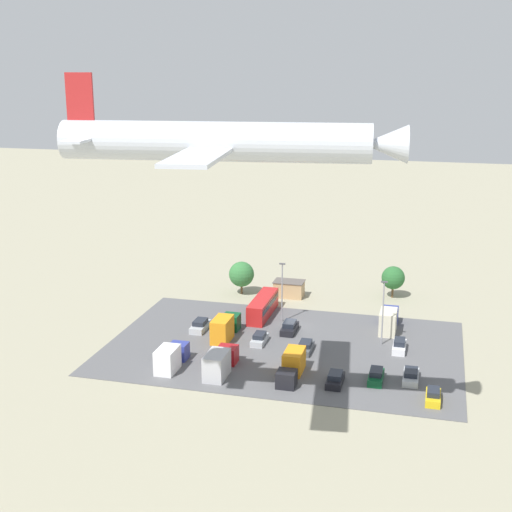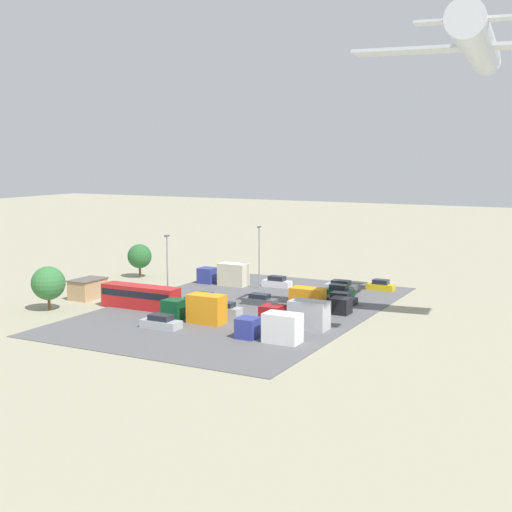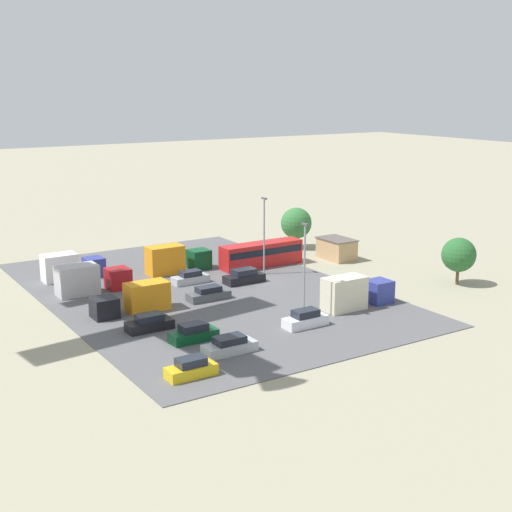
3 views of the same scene
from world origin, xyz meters
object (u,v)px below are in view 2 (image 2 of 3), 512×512
(parked_car_3, at_px, (203,300))
(airplane, at_px, (478,44))
(parked_car_1, at_px, (341,286))
(parked_car_0, at_px, (339,291))
(parked_truck_3, at_px, (197,309))
(shed_building, at_px, (88,289))
(parked_car_2, at_px, (260,300))
(parked_car_7, at_px, (161,322))
(parked_car_4, at_px, (277,282))
(parked_truck_4, at_px, (317,301))
(bus, at_px, (141,296))
(parked_truck_1, at_px, (298,315))
(parked_car_8, at_px, (381,286))
(parked_car_6, at_px, (225,309))
(parked_car_5, at_px, (340,299))
(parked_truck_0, at_px, (273,328))

(parked_car_3, bearing_deg, airplane, -88.11)
(parked_car_1, bearing_deg, parked_car_0, 16.56)
(parked_car_0, xyz_separation_m, parked_truck_3, (22.65, -9.32, 0.89))
(shed_building, bearing_deg, parked_truck_3, 76.65)
(parked_car_2, xyz_separation_m, parked_car_7, (16.76, -4.22, 0.05))
(parked_car_4, bearing_deg, parked_truck_4, 42.85)
(parked_car_1, xyz_separation_m, airplane, (17.11, 21.47, 30.96))
(parked_car_0, height_order, parked_car_1, parked_car_0)
(parked_car_4, bearing_deg, shed_building, -44.84)
(parked_car_0, bearing_deg, bus, 134.51)
(shed_building, relative_size, parked_car_1, 1.09)
(parked_car_1, height_order, parked_truck_4, parked_truck_4)
(parked_truck_1, xyz_separation_m, parked_truck_4, (-9.12, -1.55, -0.17))
(parked_car_2, distance_m, airplane, 41.46)
(parked_car_1, height_order, parked_car_8, parked_car_8)
(parked_car_6, bearing_deg, parked_car_3, 58.55)
(parked_car_4, distance_m, parked_car_7, 29.35)
(bus, height_order, parked_car_8, bus)
(parked_truck_3, height_order, parked_truck_4, parked_truck_3)
(parked_car_1, relative_size, parked_truck_3, 0.58)
(parked_car_4, height_order, parked_truck_3, parked_truck_3)
(parked_car_4, bearing_deg, parked_car_3, -11.01)
(parked_car_7, xyz_separation_m, parked_truck_4, (-16.58, 12.51, 0.67))
(parked_car_0, relative_size, parked_car_7, 0.92)
(parked_car_5, xyz_separation_m, parked_car_7, (22.30, -13.57, 0.02))
(bus, distance_m, parked_car_2, 15.75)
(parked_car_5, bearing_deg, parked_truck_3, -32.69)
(parked_car_6, height_order, parked_car_8, parked_car_8)
(bus, height_order, parked_truck_1, parked_truck_1)
(shed_building, relative_size, parked_car_2, 1.11)
(parked_car_4, relative_size, parked_truck_3, 0.55)
(parked_car_2, height_order, parked_car_6, parked_car_6)
(parked_car_4, bearing_deg, parked_car_8, 108.17)
(parked_truck_3, distance_m, airplane, 43.21)
(parked_car_3, height_order, parked_car_6, parked_car_3)
(parked_car_0, distance_m, parked_car_3, 19.78)
(parked_car_3, bearing_deg, parked_truck_1, -108.89)
(parked_car_5, relative_size, parked_truck_1, 0.53)
(parked_car_5, height_order, parked_car_6, parked_car_5)
(bus, xyz_separation_m, parked_car_7, (7.52, 8.49, -0.96))
(parked_car_6, distance_m, airplane, 42.54)
(bus, relative_size, parked_car_4, 2.50)
(parked_car_0, xyz_separation_m, parked_truck_4, (10.56, 1.05, 0.65))
(parked_car_2, height_order, airplane, airplane)
(parked_truck_4, bearing_deg, parked_truck_0, 5.55)
(parked_car_1, bearing_deg, parked_car_6, -18.95)
(parked_car_3, distance_m, parked_truck_0, 20.67)
(parked_car_1, distance_m, parked_truck_0, 30.88)
(parked_car_0, xyz_separation_m, parked_car_3, (14.02, -13.95, 0.01))
(shed_building, relative_size, parked_car_6, 1.21)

